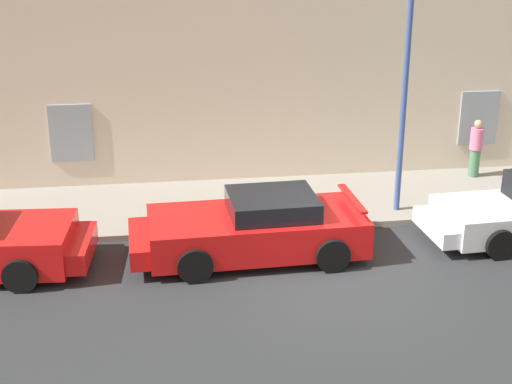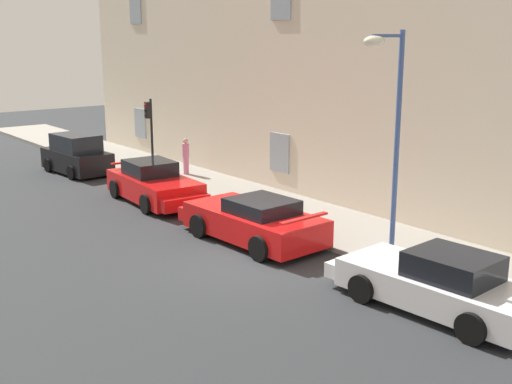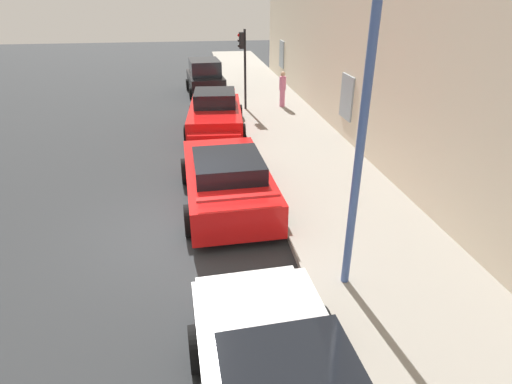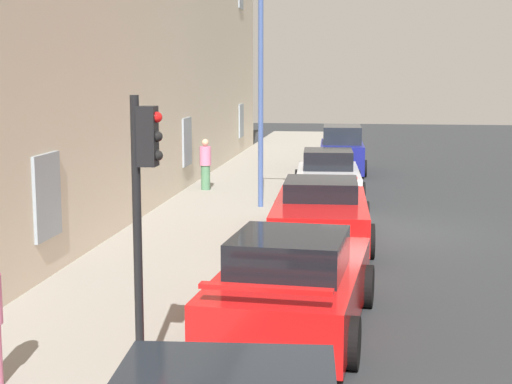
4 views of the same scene
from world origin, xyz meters
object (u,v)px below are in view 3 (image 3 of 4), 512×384
hatchback_distant (205,79)px  pedestrian_admiring (283,88)px  traffic_light (243,56)px  sportscar_red_lead (215,116)px  street_lamp (344,44)px  sportscar_yellow_flank (226,177)px

hatchback_distant → pedestrian_admiring: hatchback_distant is taller
hatchback_distant → traffic_light: 4.52m
sportscar_red_lead → street_lamp: size_ratio=0.82×
traffic_light → street_lamp: bearing=-0.4°
sportscar_red_lead → sportscar_yellow_flank: size_ratio=0.99×
sportscar_red_lead → pedestrian_admiring: 4.47m
sportscar_yellow_flank → hatchback_distant: bearing=-179.8°
hatchback_distant → traffic_light: (3.91, 1.55, 1.64)m
sportscar_red_lead → hatchback_distant: 6.80m
street_lamp → pedestrian_admiring: (-12.64, 1.90, -3.30)m
sportscar_red_lead → hatchback_distant: size_ratio=1.30×
hatchback_distant → pedestrian_admiring: bearing=41.9°
sportscar_red_lead → traffic_light: bearing=153.4°
sportscar_yellow_flank → pedestrian_admiring: (-8.77, 3.32, 0.33)m
street_lamp → hatchback_distant: bearing=-174.9°
sportscar_yellow_flank → pedestrian_admiring: pedestrian_admiring is taller
sportscar_yellow_flank → traffic_light: size_ratio=1.49×
sportscar_red_lead → traffic_light: size_ratio=1.47×
sportscar_yellow_flank → street_lamp: (3.87, 1.42, 3.63)m
sportscar_yellow_flank → traffic_light: traffic_light is taller
pedestrian_admiring → traffic_light: bearing=-84.5°
sportscar_red_lead → pedestrian_admiring: (-3.06, 3.25, 0.31)m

